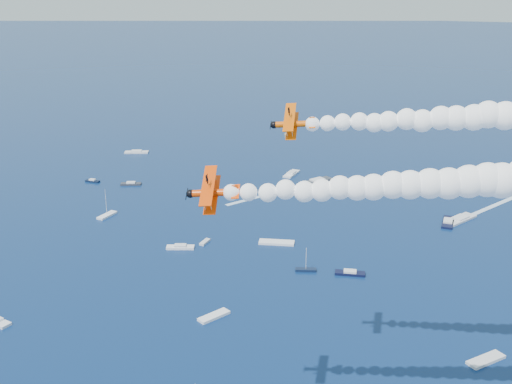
# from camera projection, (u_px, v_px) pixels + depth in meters

# --- Properties ---
(biplane_lead) EXTENTS (8.97, 10.83, 8.38)m
(biplane_lead) POSITION_uv_depth(u_px,v_px,m) (294.00, 124.00, 110.11)
(biplane_lead) COLOR #E95704
(biplane_trail) EXTENTS (9.78, 11.81, 9.07)m
(biplane_trail) POSITION_uv_depth(u_px,v_px,m) (214.00, 193.00, 97.73)
(biplane_trail) COLOR #F14105
(smoke_trail_lead) EXTENTS (61.64, 21.52, 10.88)m
(smoke_trail_lead) POSITION_uv_depth(u_px,v_px,m) (481.00, 116.00, 105.37)
(smoke_trail_lead) COLOR white
(smoke_trail_trail) EXTENTS (61.94, 27.65, 10.88)m
(smoke_trail_trail) POSITION_uv_depth(u_px,v_px,m) (421.00, 184.00, 94.58)
(smoke_trail_trail) COLOR white
(spectator_boats) EXTENTS (224.91, 172.67, 0.70)m
(spectator_boats) POSITION_uv_depth(u_px,v_px,m) (327.00, 237.00, 209.80)
(spectator_boats) COLOR silver
(spectator_boats) RESTS_ON ground
(boat_wakes) EXTENTS (157.35, 192.83, 0.04)m
(boat_wakes) POSITION_uv_depth(u_px,v_px,m) (267.00, 242.00, 206.39)
(boat_wakes) COLOR white
(boat_wakes) RESTS_ON ground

